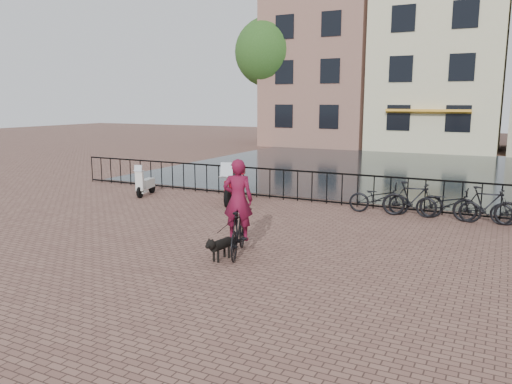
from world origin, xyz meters
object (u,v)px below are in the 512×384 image
at_px(scooter, 146,179).
at_px(dog, 221,247).
at_px(cyclist, 238,213).
at_px(motorcycle, 234,181).

bearing_deg(scooter, dog, -54.02).
distance_m(cyclist, dog, 0.81).
xyz_separation_m(cyclist, scooter, (-6.15, 4.54, -0.34)).
height_order(dog, scooter, scooter).
bearing_deg(dog, motorcycle, 125.08).
relative_size(cyclist, scooter, 1.86).
xyz_separation_m(dog, scooter, (-6.00, 5.00, 0.31)).
height_order(cyclist, dog, cyclist).
bearing_deg(dog, scooter, 148.54).
relative_size(dog, motorcycle, 0.39).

